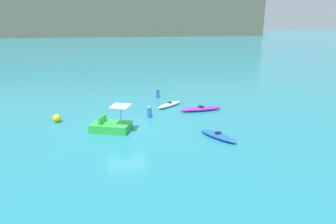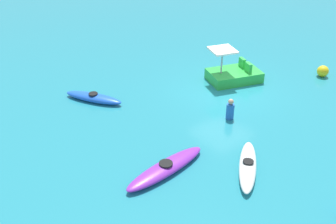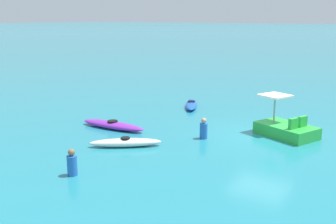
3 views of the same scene
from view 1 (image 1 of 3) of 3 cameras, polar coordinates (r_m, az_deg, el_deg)
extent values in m
plane|color=teal|center=(19.53, -8.16, -3.07)|extent=(600.00, 600.00, 0.00)
cube|color=#6B6651|center=(183.32, -8.83, 18.54)|extent=(152.23, 59.41, 26.76)
ellipsoid|color=purple|center=(23.24, 6.31, 0.61)|extent=(3.35, 0.94, 0.32)
cylinder|color=black|center=(23.19, 6.32, 1.05)|extent=(0.49, 0.49, 0.05)
ellipsoid|color=white|center=(24.28, 0.29, 1.42)|extent=(2.54, 2.19, 0.32)
cylinder|color=black|center=(24.23, 0.29, 1.84)|extent=(0.51, 0.51, 0.05)
ellipsoid|color=blue|center=(17.84, 9.55, -4.51)|extent=(1.83, 2.65, 0.32)
cylinder|color=black|center=(17.78, 9.58, -3.95)|extent=(0.54, 0.54, 0.05)
cube|color=green|center=(19.15, -10.86, -2.81)|extent=(2.78, 2.26, 0.50)
cube|color=green|center=(19.46, -12.15, -1.11)|extent=(0.31, 0.47, 0.44)
cube|color=green|center=(18.94, -12.82, -1.65)|extent=(0.31, 0.47, 0.44)
cylinder|color=#B2B2B7|center=(18.67, -8.98, -0.64)|extent=(0.08, 0.08, 1.10)
cube|color=silver|center=(18.51, -9.07, 1.11)|extent=(1.42, 1.42, 0.08)
sphere|color=yellow|center=(21.82, -20.51, -1.10)|extent=(0.56, 0.56, 0.56)
cylinder|color=blue|center=(21.42, -3.59, -0.24)|extent=(0.33, 0.33, 0.65)
sphere|color=tan|center=(21.30, -3.61, 0.91)|extent=(0.22, 0.22, 0.22)
cylinder|color=blue|center=(27.21, -2.01, 3.43)|extent=(0.44, 0.44, 0.65)
sphere|color=#8C6647|center=(27.11, -2.02, 4.34)|extent=(0.22, 0.22, 0.22)
camera|label=2|loc=(32.44, 14.43, 19.66)|focal=43.28mm
camera|label=3|loc=(34.79, -19.95, 13.01)|focal=42.75mm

